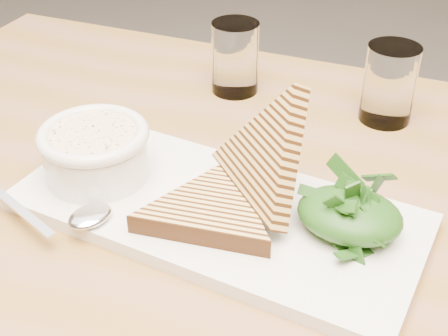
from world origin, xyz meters
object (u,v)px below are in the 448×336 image
at_px(platter, 217,211).
at_px(glass_far, 389,84).
at_px(soup_bowl, 96,158).
at_px(table_top, 246,215).
at_px(glass_near, 235,58).

xyz_separation_m(platter, glass_far, (0.13, 0.27, 0.04)).
bearing_deg(soup_bowl, glass_far, 45.23).
bearing_deg(glass_far, soup_bowl, -134.77).
xyz_separation_m(table_top, soup_bowl, (-0.16, -0.04, 0.06)).
bearing_deg(table_top, glass_far, 65.60).
height_order(table_top, platter, platter).
relative_size(table_top, platter, 2.69).
bearing_deg(platter, soup_bowl, 178.94).
distance_m(platter, glass_near, 0.29).
xyz_separation_m(soup_bowl, glass_near, (0.06, 0.27, 0.01)).
relative_size(table_top, soup_bowl, 10.03).
relative_size(platter, glass_near, 4.21).
bearing_deg(soup_bowl, glass_near, 78.36).
distance_m(soup_bowl, glass_far, 0.38).
distance_m(soup_bowl, glass_near, 0.28).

